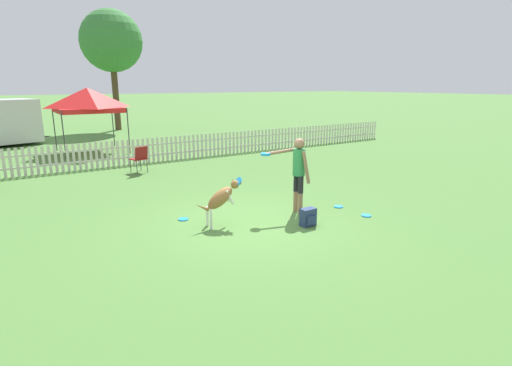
% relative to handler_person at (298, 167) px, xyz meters
% --- Properties ---
extents(ground_plane, '(240.00, 240.00, 0.00)m').
position_rel_handler_person_xyz_m(ground_plane, '(-1.23, -0.05, -1.10)').
color(ground_plane, '#4C7A38').
extents(handler_person, '(0.97, 0.75, 1.74)m').
position_rel_handler_person_xyz_m(handler_person, '(0.00, 0.00, 0.00)').
color(handler_person, '#8C664C').
rests_on(handler_person, ground_plane).
extents(leaping_dog, '(1.06, 0.39, 1.01)m').
position_rel_handler_person_xyz_m(leaping_dog, '(-1.88, 0.20, -0.48)').
color(leaping_dog, olive).
rests_on(leaping_dog, ground_plane).
extents(frisbee_near_handler, '(0.22, 0.22, 0.02)m').
position_rel_handler_person_xyz_m(frisbee_near_handler, '(1.12, -0.25, -1.09)').
color(frisbee_near_handler, '#1E8CD8').
rests_on(frisbee_near_handler, ground_plane).
extents(frisbee_near_dog, '(0.22, 0.22, 0.02)m').
position_rel_handler_person_xyz_m(frisbee_near_dog, '(-2.43, 0.97, -1.09)').
color(frisbee_near_dog, '#1E8CD8').
rests_on(frisbee_near_dog, ground_plane).
extents(frisbee_midfield, '(0.22, 0.22, 0.02)m').
position_rel_handler_person_xyz_m(frisbee_midfield, '(1.16, -1.09, -1.09)').
color(frisbee_midfield, '#1E8CD8').
rests_on(frisbee_midfield, ground_plane).
extents(backpack_on_grass, '(0.33, 0.23, 0.38)m').
position_rel_handler_person_xyz_m(backpack_on_grass, '(-0.37, -0.85, -0.91)').
color(backpack_on_grass, navy).
rests_on(backpack_on_grass, ground_plane).
extents(picket_fence, '(26.51, 0.04, 0.94)m').
position_rel_handler_person_xyz_m(picket_fence, '(-1.23, 7.88, -0.62)').
color(picket_fence, beige).
rests_on(picket_fence, ground_plane).
extents(folding_chair_center, '(0.57, 0.58, 0.91)m').
position_rel_handler_person_xyz_m(folding_chair_center, '(-1.69, 6.28, -0.55)').
color(folding_chair_center, '#333338').
rests_on(folding_chair_center, ground_plane).
extents(canopy_tent_main, '(2.60, 2.60, 2.78)m').
position_rel_handler_person_xyz_m(canopy_tent_main, '(-2.12, 11.68, 1.16)').
color(canopy_tent_main, '#333338').
rests_on(canopy_tent_main, ground_plane).
extents(tree_right_grove, '(3.81, 3.81, 7.45)m').
position_rel_handler_person_xyz_m(tree_right_grove, '(1.22, 20.00, 4.41)').
color(tree_right_grove, '#4C3823').
rests_on(tree_right_grove, ground_plane).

